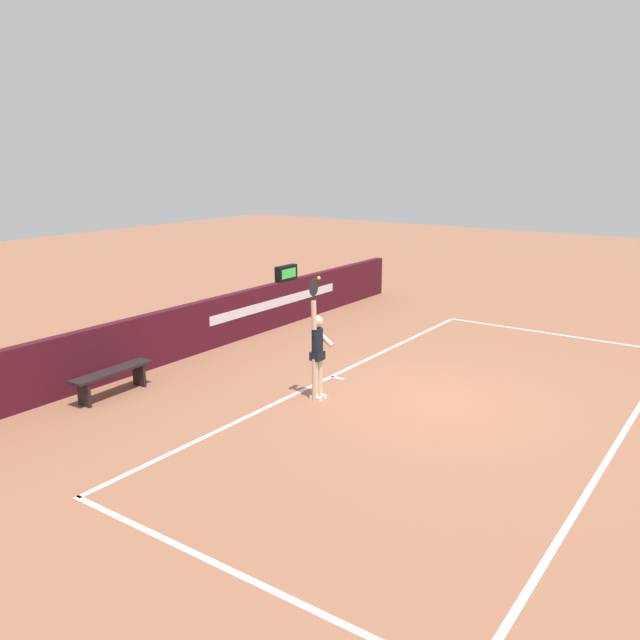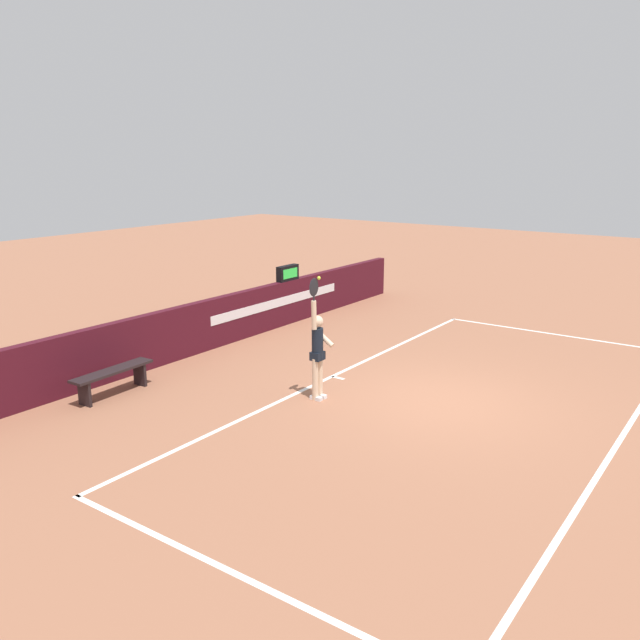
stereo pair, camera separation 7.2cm
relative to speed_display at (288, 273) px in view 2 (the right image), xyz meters
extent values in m
plane|color=#9A6146|center=(-3.04, -6.04, -1.41)|extent=(60.00, 60.00, 0.00)
cube|color=white|center=(-3.04, -3.56, -1.41)|extent=(12.27, 0.09, 0.00)
cube|color=white|center=(-3.04, -9.18, -1.41)|extent=(12.27, 0.09, 0.00)
cube|color=white|center=(-9.18, -6.37, -1.41)|extent=(0.09, 5.71, 0.00)
cube|color=white|center=(3.10, -6.37, -1.41)|extent=(0.09, 5.71, 0.00)
cube|color=white|center=(-3.04, -3.71, -1.41)|extent=(0.09, 0.30, 0.00)
cube|color=#420F1B|center=(-3.04, 0.00, -0.81)|extent=(16.25, 0.21, 1.20)
cube|color=silver|center=(-0.50, -0.11, -0.71)|extent=(5.20, 0.01, 0.23)
cube|color=black|center=(0.00, 0.00, 0.00)|extent=(0.77, 0.18, 0.41)
cube|color=#33E54C|center=(0.00, -0.09, 0.00)|extent=(0.60, 0.01, 0.26)
cylinder|color=beige|center=(-4.19, -4.06, -1.00)|extent=(0.12, 0.12, 0.81)
cylinder|color=beige|center=(-4.34, -4.06, -1.00)|extent=(0.12, 0.12, 0.81)
cube|color=white|center=(-4.19, -4.08, -1.37)|extent=(0.10, 0.24, 0.07)
cube|color=white|center=(-4.34, -4.08, -1.37)|extent=(0.10, 0.24, 0.07)
cylinder|color=black|center=(-4.26, -4.06, -0.31)|extent=(0.22, 0.22, 0.58)
cube|color=black|center=(-4.26, -4.06, -0.56)|extent=(0.25, 0.20, 0.16)
sphere|color=beige|center=(-4.26, -4.06, 0.11)|extent=(0.22, 0.22, 0.22)
cylinder|color=beige|center=(-4.37, -4.06, 0.25)|extent=(0.12, 0.10, 0.55)
cylinder|color=beige|center=(-4.16, -4.12, -0.21)|extent=(0.10, 0.46, 0.35)
ellipsoid|color=black|center=(-4.37, -4.06, 0.77)|extent=(0.29, 0.03, 0.35)
cylinder|color=black|center=(-4.37, -4.06, 0.58)|extent=(0.03, 0.03, 0.18)
sphere|color=#C9DD37|center=(-4.26, -4.10, 0.93)|extent=(0.07, 0.07, 0.07)
cube|color=black|center=(-6.40, -0.74, -0.92)|extent=(1.76, 0.44, 0.05)
cube|color=black|center=(-7.06, -0.77, -1.16)|extent=(0.07, 0.32, 0.49)
cube|color=black|center=(-5.73, -0.71, -1.16)|extent=(0.07, 0.32, 0.49)
camera|label=1|loc=(-13.82, -10.83, 3.07)|focal=36.60mm
camera|label=2|loc=(-13.77, -10.89, 3.07)|focal=36.60mm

